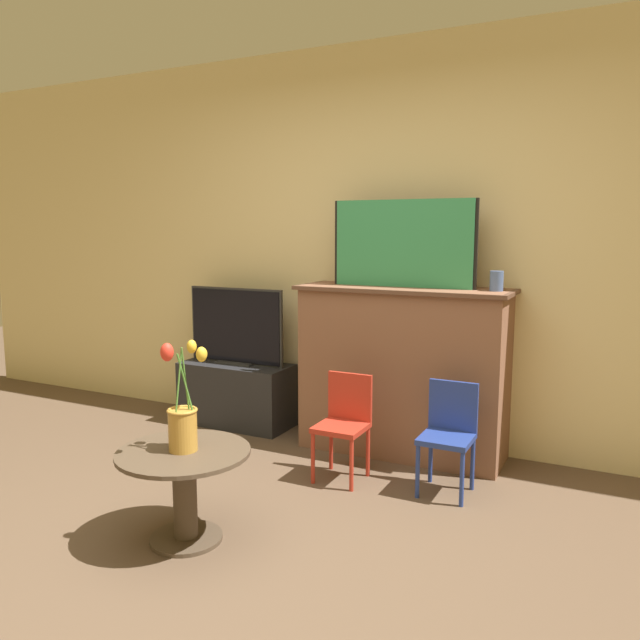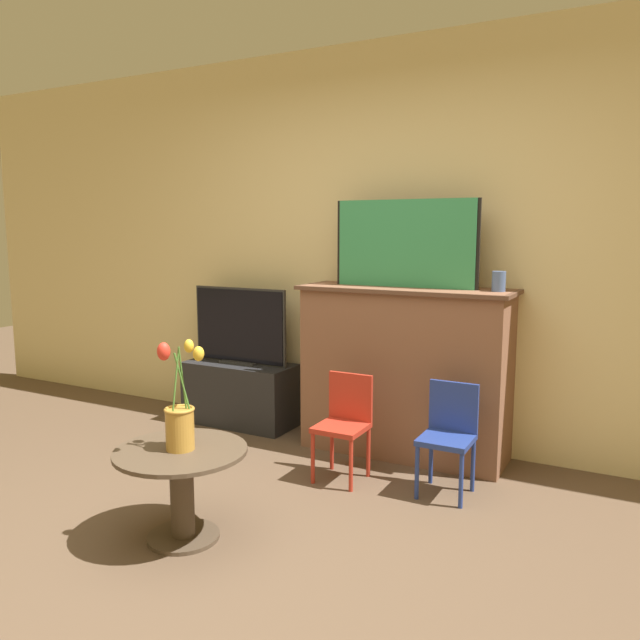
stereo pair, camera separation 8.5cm
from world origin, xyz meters
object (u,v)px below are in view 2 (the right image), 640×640
at_px(chair_blue, 449,431).
at_px(vase_tulips, 180,415).
at_px(tv_monitor, 240,327).
at_px(painting, 405,244).
at_px(chair_red, 345,419).

height_order(chair_blue, vase_tulips, vase_tulips).
xyz_separation_m(tv_monitor, vase_tulips, (0.80, -1.60, -0.13)).
relative_size(painting, vase_tulips, 1.81).
bearing_deg(tv_monitor, painting, -0.34).
distance_m(painting, vase_tulips, 1.84).
bearing_deg(tv_monitor, chair_blue, -15.54).
bearing_deg(painting, vase_tulips, -107.16).
distance_m(painting, tv_monitor, 1.43).
distance_m(painting, chair_blue, 1.22).
height_order(painting, chair_blue, painting).
xyz_separation_m(tv_monitor, chair_red, (1.14, -0.57, -0.39)).
height_order(tv_monitor, vase_tulips, tv_monitor).
bearing_deg(vase_tulips, painting, 72.84).
distance_m(chair_blue, vase_tulips, 1.49).
xyz_separation_m(painting, chair_red, (-0.15, -0.56, -1.02)).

